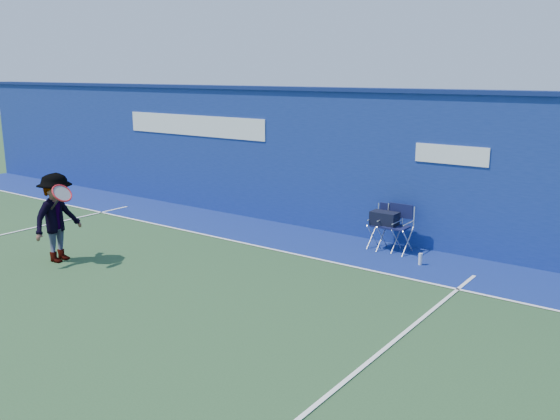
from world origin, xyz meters
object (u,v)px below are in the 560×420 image
Objects in this scene: directors_chair_right at (395,237)px; tennis_player at (57,218)px; water_bottle at (420,259)px; directors_chair_left at (385,231)px.

directors_chair_right is 6.32m from tennis_player.
directors_chair_right is at bearing 146.13° from water_bottle.
directors_chair_right is (0.24, -0.03, -0.08)m from directors_chair_left.
directors_chair_left is at bearing 151.74° from water_bottle.
tennis_player is (-4.72, -4.16, 0.53)m from directors_chair_right.
tennis_player is (-4.48, -4.20, 0.45)m from directors_chair_left.
directors_chair_left is 1.14m from water_bottle.
tennis_player is at bearing -138.59° from directors_chair_right.
directors_chair_left is 0.96× the size of directors_chair_right.
tennis_player is at bearing -146.10° from water_bottle.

